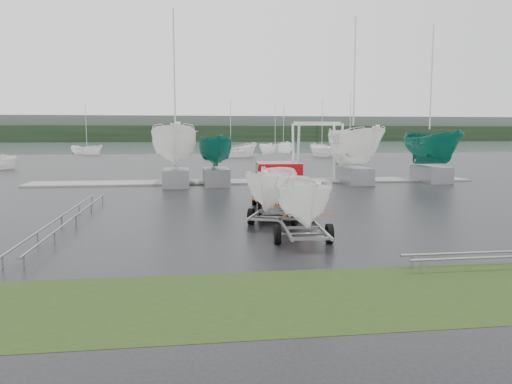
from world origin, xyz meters
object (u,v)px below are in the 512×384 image
(trailer_parked, at_px, (274,153))
(boat_hoist, at_px, (317,143))
(pickup_truck, at_px, (280,186))
(trailer_hitched, at_px, (303,161))

(trailer_parked, relative_size, boat_hoist, 1.17)
(trailer_parked, xyz_separation_m, boat_hoist, (5.82, 15.80, 0.05))
(trailer_parked, bearing_deg, pickup_truck, 96.63)
(pickup_truck, xyz_separation_m, trailer_parked, (-0.89, -3.46, 1.56))
(trailer_hitched, bearing_deg, boat_hoist, 78.48)
(pickup_truck, relative_size, trailer_hitched, 1.37)
(pickup_truck, height_order, boat_hoist, boat_hoist)
(trailer_parked, bearing_deg, trailer_hitched, -62.15)
(pickup_truck, distance_m, boat_hoist, 13.39)
(pickup_truck, xyz_separation_m, boat_hoist, (4.93, 12.34, 1.61))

